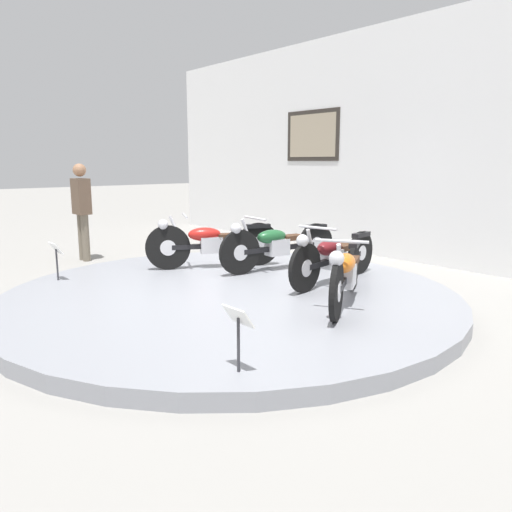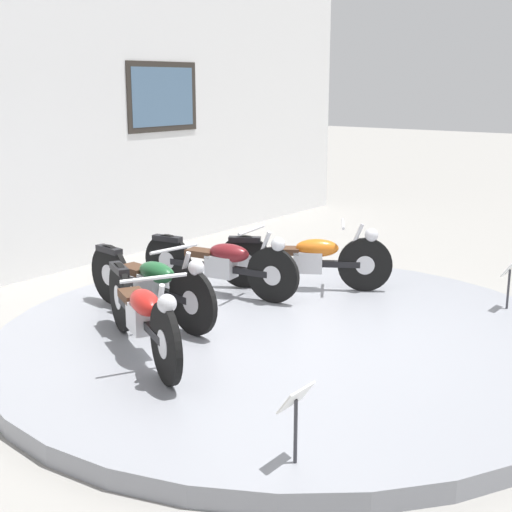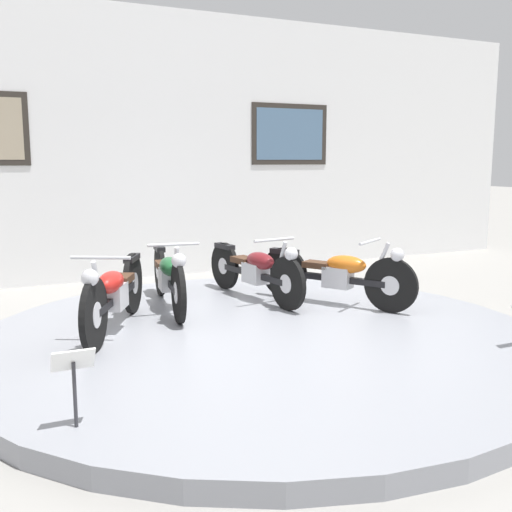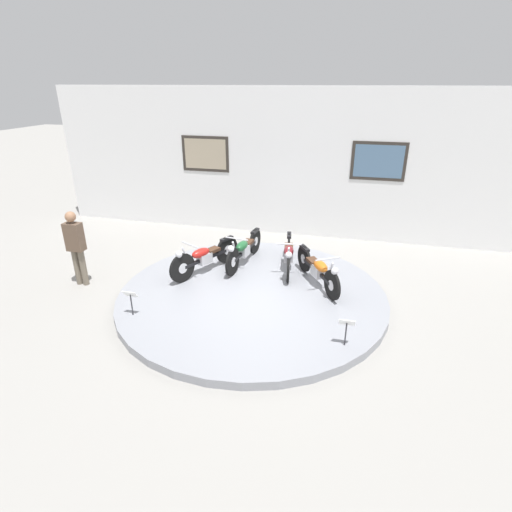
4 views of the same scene
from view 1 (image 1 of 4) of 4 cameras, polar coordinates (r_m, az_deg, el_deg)
name	(u,v)px [view 1 (image 1 of 4)]	position (r m, az deg, el deg)	size (l,w,h in m)	color
ground_plane	(230,303)	(6.16, -2.95, -5.41)	(60.00, 60.00, 0.00)	gray
display_platform	(230,297)	(6.14, -2.96, -4.71)	(5.48, 5.48, 0.16)	gray
back_wall	(422,142)	(8.98, 18.42, 12.21)	(14.00, 0.22, 4.05)	white
motorcycle_red	(211,242)	(7.40, -5.14, 1.64)	(0.97, 1.80, 0.80)	black
motorcycle_green	(277,244)	(7.24, 2.43, 1.41)	(0.54, 1.97, 0.79)	black
motorcycle_maroon	(333,255)	(6.51, 8.82, 0.12)	(0.54, 1.93, 0.78)	black
motorcycle_orange	(346,271)	(5.56, 10.22, -1.72)	(1.07, 1.70, 0.78)	black
info_placard_front_left	(56,253)	(7.09, -21.87, 0.31)	(0.26, 0.11, 0.51)	#333338
info_placard_front_centre	(238,325)	(3.72, -2.04, -7.88)	(0.26, 0.11, 0.51)	#333338
visitor_standing	(82,206)	(9.17, -19.29, 5.38)	(0.36, 0.22, 1.68)	#6B6051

